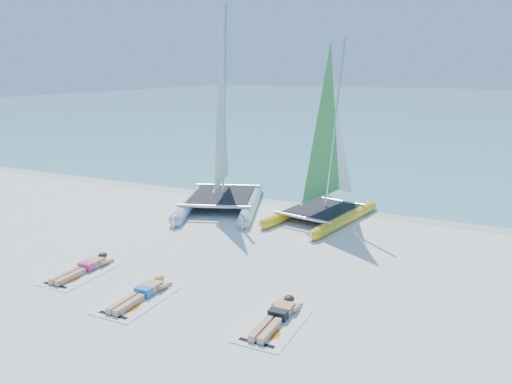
% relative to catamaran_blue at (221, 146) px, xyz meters
% --- Properties ---
extents(ground, '(140.00, 140.00, 0.00)m').
position_rel_catamaran_blue_xyz_m(ground, '(2.26, -3.85, -2.18)').
color(ground, white).
rests_on(ground, ground).
extents(sea, '(140.00, 115.00, 0.01)m').
position_rel_catamaran_blue_xyz_m(sea, '(2.26, 59.15, -2.17)').
color(sea, '#76C3C6').
rests_on(sea, ground).
extents(wet_sand_strip, '(140.00, 1.40, 0.01)m').
position_rel_catamaran_blue_xyz_m(wet_sand_strip, '(2.26, 1.65, -2.17)').
color(wet_sand_strip, silver).
rests_on(wet_sand_strip, ground).
extents(catamaran_blue, '(4.21, 5.89, 7.29)m').
position_rel_catamaran_blue_xyz_m(catamaran_blue, '(0.00, 0.00, 0.00)').
color(catamaran_blue, '#A2BBD6').
rests_on(catamaran_blue, ground).
extents(catamaran_yellow, '(2.90, 4.81, 5.97)m').
position_rel_catamaran_blue_xyz_m(catamaran_yellow, '(3.78, 0.47, -0.30)').
color(catamaran_yellow, yellow).
rests_on(catamaran_yellow, ground).
extents(towel_a, '(1.00, 1.85, 0.02)m').
position_rel_catamaran_blue_xyz_m(towel_a, '(-0.13, -6.78, -2.17)').
color(towel_a, white).
rests_on(towel_a, ground).
extents(sunbather_a, '(0.37, 1.73, 0.26)m').
position_rel_catamaran_blue_xyz_m(sunbather_a, '(-0.13, -6.59, -2.06)').
color(sunbather_a, tan).
rests_on(sunbather_a, towel_a).
extents(towel_b, '(1.00, 1.85, 0.02)m').
position_rel_catamaran_blue_xyz_m(towel_b, '(2.04, -7.31, -2.17)').
color(towel_b, white).
rests_on(towel_b, ground).
extents(sunbather_b, '(0.37, 1.73, 0.26)m').
position_rel_catamaran_blue_xyz_m(sunbather_b, '(2.04, -7.12, -2.06)').
color(sunbather_b, tan).
rests_on(sunbather_b, towel_b).
extents(towel_c, '(1.00, 1.85, 0.02)m').
position_rel_catamaran_blue_xyz_m(towel_c, '(5.08, -7.01, -2.17)').
color(towel_c, white).
rests_on(towel_c, ground).
extents(sunbather_c, '(0.37, 1.73, 0.26)m').
position_rel_catamaran_blue_xyz_m(sunbather_c, '(5.08, -6.82, -2.06)').
color(sunbather_c, tan).
rests_on(sunbather_c, towel_c).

